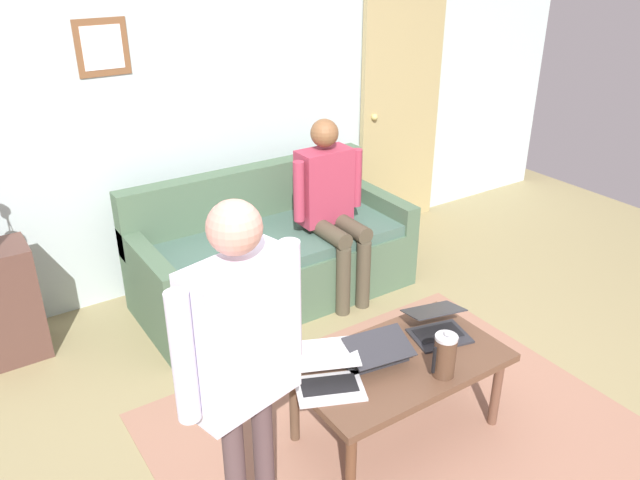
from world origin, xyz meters
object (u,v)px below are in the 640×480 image
at_px(coffee_table, 399,368).
at_px(person_seated, 331,201).
at_px(interior_door, 400,110).
at_px(person_standing, 242,351).
at_px(french_press, 445,355).
at_px(side_shelf, 1,305).
at_px(laptop_left, 437,327).
at_px(laptop_center, 374,353).
at_px(couch, 272,256).
at_px(laptop_right, 328,376).

bearing_deg(coffee_table, person_seated, -110.95).
bearing_deg(interior_door, coffee_table, 50.43).
xyz_separation_m(interior_door, person_standing, (2.72, 2.36, 0.01)).
distance_m(french_press, side_shelf, 2.64).
bearing_deg(side_shelf, coffee_table, 130.31).
height_order(side_shelf, person_standing, person_standing).
bearing_deg(interior_door, person_seated, 31.36).
bearing_deg(french_press, interior_door, -125.46).
bearing_deg(coffee_table, interior_door, -129.57).
bearing_deg(laptop_left, french_press, 51.74).
bearing_deg(laptop_center, coffee_table, 147.86).
relative_size(interior_door, coffee_table, 1.91).
distance_m(couch, laptop_right, 1.68).
relative_size(coffee_table, side_shelf, 1.45).
bearing_deg(person_standing, laptop_left, -166.97).
height_order(person_standing, person_seated, person_standing).
xyz_separation_m(coffee_table, side_shelf, (1.56, -1.84, -0.04)).
height_order(laptop_center, french_press, french_press).
height_order(couch, coffee_table, couch).
xyz_separation_m(laptop_left, french_press, (0.21, 0.27, 0.07)).
distance_m(french_press, person_seated, 1.65).
bearing_deg(laptop_right, side_shelf, -57.30).
height_order(french_press, person_seated, person_seated).
distance_m(interior_door, person_standing, 3.61).
distance_m(interior_door, coffee_table, 2.83).
distance_m(interior_door, laptop_right, 3.05).
bearing_deg(person_standing, french_press, -178.80).
height_order(coffee_table, person_standing, person_standing).
height_order(laptop_right, person_seated, person_seated).
height_order(couch, laptop_center, couch).
bearing_deg(coffee_table, laptop_right, -5.72).
xyz_separation_m(laptop_left, laptop_center, (0.42, -0.00, -0.00)).
relative_size(couch, french_press, 7.68).
relative_size(french_press, person_standing, 0.16).
height_order(interior_door, laptop_left, interior_door).
bearing_deg(person_standing, laptop_right, -154.11).
relative_size(coffee_table, french_press, 4.28).
bearing_deg(interior_door, french_press, 54.54).
bearing_deg(french_press, laptop_left, -128.26).
distance_m(couch, person_standing, 2.28).
bearing_deg(side_shelf, person_seated, 167.62).
distance_m(laptop_right, person_seated, 1.65).
bearing_deg(person_standing, coffee_table, -166.56).
bearing_deg(person_standing, laptop_center, -160.65).
bearing_deg(person_seated, coffee_table, 69.05).
bearing_deg(side_shelf, laptop_center, 129.33).
bearing_deg(laptop_center, french_press, 126.48).
relative_size(coffee_table, laptop_right, 2.47).
relative_size(french_press, person_seated, 0.20).
height_order(coffee_table, french_press, french_press).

